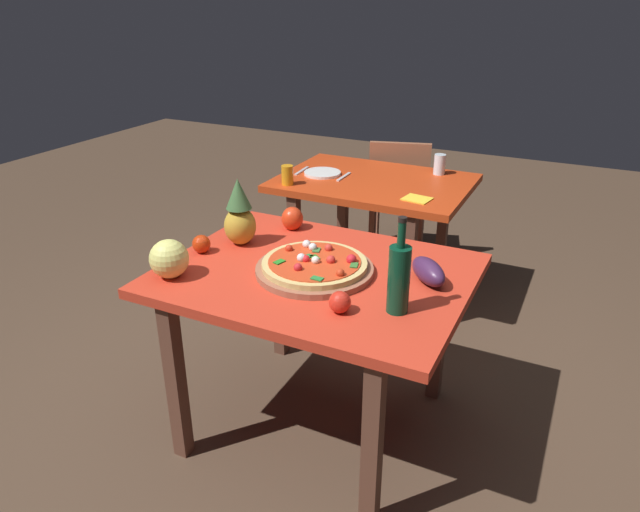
# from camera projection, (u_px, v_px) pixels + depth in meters

# --- Properties ---
(ground_plane) EXTENTS (10.00, 10.00, 0.00)m
(ground_plane) POSITION_uv_depth(u_px,v_px,m) (317.00, 421.00, 2.60)
(ground_plane) COLOR #4C3828
(display_table) EXTENTS (1.18, 0.93, 0.75)m
(display_table) POSITION_uv_depth(u_px,v_px,m) (317.00, 291.00, 2.33)
(display_table) COLOR brown
(display_table) RESTS_ON ground_plane
(background_table) EXTENTS (1.09, 0.79, 0.75)m
(background_table) POSITION_uv_depth(u_px,v_px,m) (373.00, 197.00, 3.43)
(background_table) COLOR brown
(background_table) RESTS_ON ground_plane
(dining_chair) EXTENTS (0.50, 0.50, 0.85)m
(dining_chair) POSITION_uv_depth(u_px,v_px,m) (399.00, 192.00, 4.03)
(dining_chair) COLOR #985B42
(dining_chair) RESTS_ON ground_plane
(pizza_board) EXTENTS (0.46, 0.46, 0.02)m
(pizza_board) POSITION_uv_depth(u_px,v_px,m) (314.00, 270.00, 2.27)
(pizza_board) COLOR #985B42
(pizza_board) RESTS_ON display_table
(pizza) EXTENTS (0.41, 0.41, 0.06)m
(pizza) POSITION_uv_depth(u_px,v_px,m) (315.00, 263.00, 2.26)
(pizza) COLOR tan
(pizza) RESTS_ON pizza_board
(wine_bottle) EXTENTS (0.08, 0.08, 0.35)m
(wine_bottle) POSITION_uv_depth(u_px,v_px,m) (399.00, 277.00, 1.95)
(wine_bottle) COLOR #0B3A24
(wine_bottle) RESTS_ON display_table
(pineapple_left) EXTENTS (0.14, 0.14, 0.29)m
(pineapple_left) POSITION_uv_depth(u_px,v_px,m) (239.00, 215.00, 2.48)
(pineapple_left) COLOR gold
(pineapple_left) RESTS_ON display_table
(melon) EXTENTS (0.15, 0.15, 0.15)m
(melon) POSITION_uv_depth(u_px,v_px,m) (169.00, 259.00, 2.22)
(melon) COLOR #E1DD73
(melon) RESTS_ON display_table
(bell_pepper) EXTENTS (0.10, 0.10, 0.11)m
(bell_pepper) POSITION_uv_depth(u_px,v_px,m) (292.00, 219.00, 2.67)
(bell_pepper) COLOR red
(bell_pepper) RESTS_ON display_table
(eggplant) EXTENTS (0.20, 0.21, 0.09)m
(eggplant) POSITION_uv_depth(u_px,v_px,m) (428.00, 271.00, 2.18)
(eggplant) COLOR #3F2145
(eggplant) RESTS_ON display_table
(tomato_beside_pepper) EXTENTS (0.08, 0.08, 0.08)m
(tomato_beside_pepper) POSITION_uv_depth(u_px,v_px,m) (340.00, 302.00, 1.98)
(tomato_beside_pepper) COLOR red
(tomato_beside_pepper) RESTS_ON display_table
(tomato_by_bottle) EXTENTS (0.08, 0.08, 0.08)m
(tomato_by_bottle) POSITION_uv_depth(u_px,v_px,m) (201.00, 244.00, 2.44)
(tomato_by_bottle) COLOR red
(tomato_by_bottle) RESTS_ON display_table
(drinking_glass_juice) EXTENTS (0.07, 0.07, 0.11)m
(drinking_glass_juice) POSITION_uv_depth(u_px,v_px,m) (287.00, 175.00, 3.28)
(drinking_glass_juice) COLOR orange
(drinking_glass_juice) RESTS_ON background_table
(drinking_glass_water) EXTENTS (0.07, 0.07, 0.12)m
(drinking_glass_water) POSITION_uv_depth(u_px,v_px,m) (440.00, 164.00, 3.46)
(drinking_glass_water) COLOR silver
(drinking_glass_water) RESTS_ON background_table
(dinner_plate) EXTENTS (0.22, 0.22, 0.02)m
(dinner_plate) POSITION_uv_depth(u_px,v_px,m) (322.00, 173.00, 3.48)
(dinner_plate) COLOR white
(dinner_plate) RESTS_ON background_table
(fork_utensil) EXTENTS (0.03, 0.18, 0.01)m
(fork_utensil) POSITION_uv_depth(u_px,v_px,m) (302.00, 171.00, 3.54)
(fork_utensil) COLOR silver
(fork_utensil) RESTS_ON background_table
(knife_utensil) EXTENTS (0.02, 0.18, 0.01)m
(knife_utensil) POSITION_uv_depth(u_px,v_px,m) (344.00, 177.00, 3.43)
(knife_utensil) COLOR silver
(knife_utensil) RESTS_ON background_table
(napkin_folded) EXTENTS (0.16, 0.14, 0.01)m
(napkin_folded) POSITION_uv_depth(u_px,v_px,m) (417.00, 199.00, 3.07)
(napkin_folded) COLOR yellow
(napkin_folded) RESTS_ON background_table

